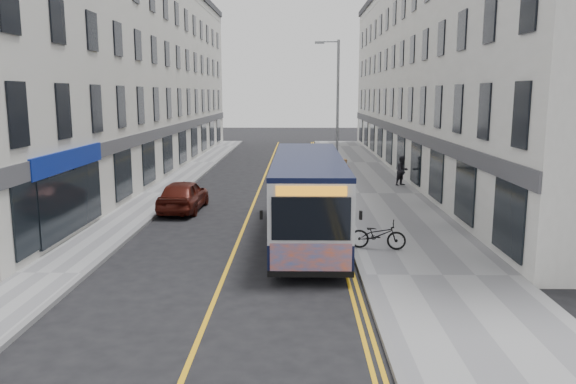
{
  "coord_description": "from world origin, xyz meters",
  "views": [
    {
      "loc": [
        2.13,
        -16.57,
        5.21
      ],
      "look_at": [
        1.76,
        3.88,
        1.6
      ],
      "focal_mm": 35.0,
      "sensor_mm": 36.0,
      "label": 1
    }
  ],
  "objects_px": {
    "pedestrian_far": "(402,171)",
    "bicycle": "(378,235)",
    "city_bus": "(308,194)",
    "car_maroon": "(183,195)",
    "streetlamp": "(336,109)",
    "car_white": "(308,156)",
    "pedestrian_near": "(345,174)"
  },
  "relations": [
    {
      "from": "pedestrian_far",
      "to": "bicycle",
      "type": "bearing_deg",
      "value": -140.66
    },
    {
      "from": "city_bus",
      "to": "car_maroon",
      "type": "xyz_separation_m",
      "value": [
        -5.48,
        4.84,
        -0.93
      ]
    },
    {
      "from": "pedestrian_far",
      "to": "car_maroon",
      "type": "height_order",
      "value": "pedestrian_far"
    },
    {
      "from": "pedestrian_far",
      "to": "car_maroon",
      "type": "bearing_deg",
      "value": 173.92
    },
    {
      "from": "pedestrian_far",
      "to": "car_maroon",
      "type": "relative_size",
      "value": 0.39
    },
    {
      "from": "streetlamp",
      "to": "car_white",
      "type": "height_order",
      "value": "streetlamp"
    },
    {
      "from": "pedestrian_near",
      "to": "car_white",
      "type": "height_order",
      "value": "pedestrian_near"
    },
    {
      "from": "pedestrian_near",
      "to": "bicycle",
      "type": "bearing_deg",
      "value": -95.54
    },
    {
      "from": "city_bus",
      "to": "car_white",
      "type": "distance_m",
      "value": 21.01
    },
    {
      "from": "car_white",
      "to": "car_maroon",
      "type": "distance_m",
      "value": 17.18
    },
    {
      "from": "pedestrian_near",
      "to": "car_maroon",
      "type": "bearing_deg",
      "value": -152.07
    },
    {
      "from": "pedestrian_near",
      "to": "pedestrian_far",
      "type": "xyz_separation_m",
      "value": [
        3.32,
        1.38,
        -0.01
      ]
    },
    {
      "from": "city_bus",
      "to": "car_maroon",
      "type": "bearing_deg",
      "value": 138.55
    },
    {
      "from": "city_bus",
      "to": "streetlamp",
      "type": "bearing_deg",
      "value": 81.15
    },
    {
      "from": "streetlamp",
      "to": "car_maroon",
      "type": "height_order",
      "value": "streetlamp"
    },
    {
      "from": "bicycle",
      "to": "city_bus",
      "type": "bearing_deg",
      "value": 64.89
    },
    {
      "from": "pedestrian_far",
      "to": "streetlamp",
      "type": "bearing_deg",
      "value": 151.31
    },
    {
      "from": "city_bus",
      "to": "bicycle",
      "type": "xyz_separation_m",
      "value": [
        2.3,
        -1.67,
        -1.05
      ]
    },
    {
      "from": "bicycle",
      "to": "pedestrian_far",
      "type": "bearing_deg",
      "value": -2.74
    },
    {
      "from": "bicycle",
      "to": "pedestrian_far",
      "type": "distance_m",
      "value": 13.46
    },
    {
      "from": "bicycle",
      "to": "pedestrian_near",
      "type": "height_order",
      "value": "pedestrian_near"
    },
    {
      "from": "pedestrian_near",
      "to": "city_bus",
      "type": "bearing_deg",
      "value": -108.39
    },
    {
      "from": "streetlamp",
      "to": "city_bus",
      "type": "relative_size",
      "value": 0.77
    },
    {
      "from": "city_bus",
      "to": "pedestrian_far",
      "type": "xyz_separation_m",
      "value": [
        5.48,
        11.41,
        -0.71
      ]
    },
    {
      "from": "car_maroon",
      "to": "pedestrian_far",
      "type": "bearing_deg",
      "value": -147.14
    },
    {
      "from": "streetlamp",
      "to": "bicycle",
      "type": "bearing_deg",
      "value": -87.21
    },
    {
      "from": "pedestrian_near",
      "to": "pedestrian_far",
      "type": "distance_m",
      "value": 3.59
    },
    {
      "from": "car_white",
      "to": "pedestrian_near",
      "type": "bearing_deg",
      "value": -78.95
    },
    {
      "from": "car_white",
      "to": "car_maroon",
      "type": "height_order",
      "value": "car_white"
    },
    {
      "from": "pedestrian_near",
      "to": "pedestrian_far",
      "type": "bearing_deg",
      "value": 16.42
    },
    {
      "from": "pedestrian_near",
      "to": "car_white",
      "type": "xyz_separation_m",
      "value": [
        -1.78,
        10.96,
        -0.22
      ]
    },
    {
      "from": "car_white",
      "to": "streetlamp",
      "type": "bearing_deg",
      "value": -80.81
    }
  ]
}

